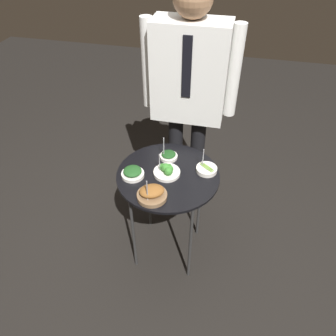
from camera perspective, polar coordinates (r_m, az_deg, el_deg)
The scene contains 8 objects.
ground_plane at distance 2.62m, azimuth 0.00°, elevation -13.66°, with size 8.00×8.00×0.00m, color black.
serving_cart at distance 2.10m, azimuth 0.00°, elevation -2.31°, with size 0.65×0.65×0.76m.
bowl_asparagus_center at distance 2.08m, azimuth 6.73°, elevation -0.20°, with size 0.13×0.13×0.15m.
bowl_broccoli_front_right at distance 2.04m, azimuth -0.21°, elevation -0.47°, with size 0.17×0.17×0.15m.
bowl_spinach_mid_left at distance 2.04m, azimuth -6.17°, elevation -0.83°, with size 0.14×0.14×0.06m.
bowl_roast_mid_right at distance 1.88m, azimuth -2.82°, elevation -4.43°, with size 0.18×0.18×0.17m.
bowl_spinach_back_left at distance 2.17m, azimuth 0.10°, elevation 2.19°, with size 0.12×0.12×0.17m.
waiter_figure at distance 2.29m, azimuth 3.72°, elevation 14.43°, with size 0.66×0.25×1.78m.
Camera 1 is at (0.35, -1.50, 2.13)m, focal length 35.00 mm.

